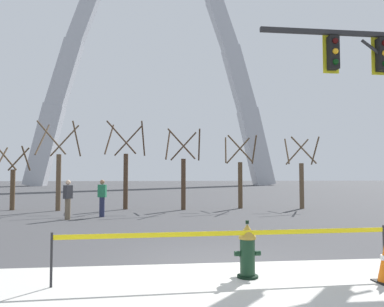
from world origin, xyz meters
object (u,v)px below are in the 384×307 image
fire_hydrant (247,251)px  pedestrian_standing_center (68,199)px  monument_arch (154,68)px  pedestrian_walking_left (102,198)px

fire_hydrant → pedestrian_standing_center: 10.75m
fire_hydrant → pedestrian_standing_center: (-4.86, 9.58, 0.35)m
monument_arch → pedestrian_standing_center: monument_arch is taller
pedestrian_walking_left → pedestrian_standing_center: 1.54m
monument_arch → pedestrian_walking_left: bearing=-93.6°
fire_hydrant → pedestrian_standing_center: bearing=116.9°
monument_arch → fire_hydrant: bearing=-89.7°
monument_arch → pedestrian_standing_center: (-4.53, -53.45, -20.39)m
pedestrian_standing_center → monument_arch: bearing=85.2°
fire_hydrant → pedestrian_walking_left: (-3.60, 10.46, 0.35)m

